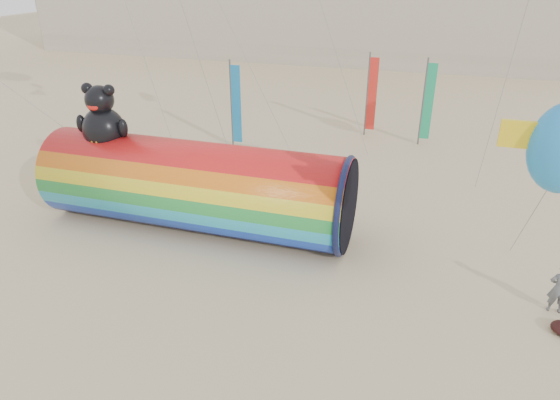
% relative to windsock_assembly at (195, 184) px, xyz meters
% --- Properties ---
extents(ground, '(160.00, 160.00, 0.00)m').
position_rel_windsock_assembly_xyz_m(ground, '(3.55, -2.81, -1.94)').
color(ground, '#CCB58C').
rests_on(ground, ground).
extents(windsock_assembly, '(12.72, 3.87, 5.86)m').
position_rel_windsock_assembly_xyz_m(windsock_assembly, '(0.00, 0.00, 0.00)').
color(windsock_assembly, red).
rests_on(windsock_assembly, ground).
extents(kite_handler, '(0.64, 0.42, 1.74)m').
position_rel_windsock_assembly_xyz_m(kite_handler, '(13.41, -1.78, -1.08)').
color(kite_handler, '#5A5E62').
rests_on(kite_handler, ground).
extents(festival_banners, '(11.22, 4.90, 5.20)m').
position_rel_windsock_assembly_xyz_m(festival_banners, '(3.82, 12.46, 0.69)').
color(festival_banners, '#59595E').
rests_on(festival_banners, ground).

